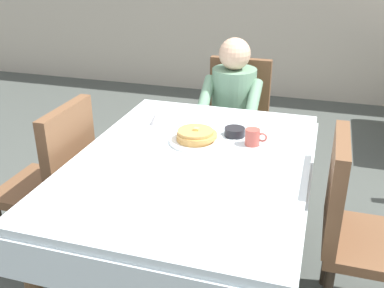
% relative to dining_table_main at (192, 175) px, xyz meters
% --- Properties ---
extents(ground_plane, '(14.00, 14.00, 0.00)m').
position_rel_dining_table_main_xyz_m(ground_plane, '(0.00, 0.00, -0.65)').
color(ground_plane, '#474C47').
extents(dining_table_main, '(1.12, 1.52, 0.74)m').
position_rel_dining_table_main_xyz_m(dining_table_main, '(0.00, 0.00, 0.00)').
color(dining_table_main, silver).
rests_on(dining_table_main, ground).
extents(chair_diner, '(0.44, 0.45, 0.93)m').
position_rel_dining_table_main_xyz_m(chair_diner, '(-0.02, 1.17, -0.12)').
color(chair_diner, brown).
rests_on(chair_diner, ground).
extents(diner_person, '(0.40, 0.43, 1.12)m').
position_rel_dining_table_main_xyz_m(diner_person, '(-0.02, 1.01, 0.02)').
color(diner_person, gray).
rests_on(diner_person, ground).
extents(chair_left_side, '(0.45, 0.44, 0.93)m').
position_rel_dining_table_main_xyz_m(chair_left_side, '(-0.77, 0.00, -0.12)').
color(chair_left_side, brown).
rests_on(chair_left_side, ground).
extents(chair_right_side, '(0.45, 0.44, 0.93)m').
position_rel_dining_table_main_xyz_m(chair_right_side, '(0.77, 0.00, -0.12)').
color(chair_right_side, brown).
rests_on(chair_right_side, ground).
extents(plate_breakfast, '(0.28, 0.28, 0.02)m').
position_rel_dining_table_main_xyz_m(plate_breakfast, '(-0.03, 0.19, 0.10)').
color(plate_breakfast, white).
rests_on(plate_breakfast, dining_table_main).
extents(breakfast_stack, '(0.21, 0.21, 0.06)m').
position_rel_dining_table_main_xyz_m(breakfast_stack, '(-0.03, 0.18, 0.13)').
color(breakfast_stack, tan).
rests_on(breakfast_stack, plate_breakfast).
extents(cup_coffee, '(0.11, 0.08, 0.08)m').
position_rel_dining_table_main_xyz_m(cup_coffee, '(0.25, 0.24, 0.13)').
color(cup_coffee, '#B24C42').
rests_on(cup_coffee, dining_table_main).
extents(bowl_butter, '(0.11, 0.11, 0.04)m').
position_rel_dining_table_main_xyz_m(bowl_butter, '(0.14, 0.33, 0.11)').
color(bowl_butter, black).
rests_on(bowl_butter, dining_table_main).
extents(syrup_pitcher, '(0.08, 0.08, 0.07)m').
position_rel_dining_table_main_xyz_m(syrup_pitcher, '(-0.32, 0.36, 0.13)').
color(syrup_pitcher, silver).
rests_on(syrup_pitcher, dining_table_main).
extents(fork_left_of_plate, '(0.01, 0.18, 0.00)m').
position_rel_dining_table_main_xyz_m(fork_left_of_plate, '(-0.22, 0.17, 0.09)').
color(fork_left_of_plate, silver).
rests_on(fork_left_of_plate, dining_table_main).
extents(knife_right_of_plate, '(0.03, 0.20, 0.00)m').
position_rel_dining_table_main_xyz_m(knife_right_of_plate, '(0.16, 0.17, 0.09)').
color(knife_right_of_plate, silver).
rests_on(knife_right_of_plate, dining_table_main).
extents(spoon_near_edge, '(0.15, 0.03, 0.00)m').
position_rel_dining_table_main_xyz_m(spoon_near_edge, '(-0.02, -0.10, 0.09)').
color(spoon_near_edge, silver).
rests_on(spoon_near_edge, dining_table_main).
extents(napkin_folded, '(0.18, 0.13, 0.01)m').
position_rel_dining_table_main_xyz_m(napkin_folded, '(-0.29, 0.07, 0.09)').
color(napkin_folded, white).
rests_on(napkin_folded, dining_table_main).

